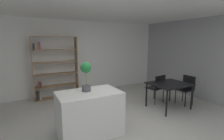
{
  "coord_description": "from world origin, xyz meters",
  "views": [
    {
      "loc": [
        -1.6,
        -2.98,
        1.93
      ],
      "look_at": [
        0.3,
        0.57,
        1.24
      ],
      "focal_mm": 27.45,
      "sensor_mm": 36.0,
      "label": 1
    }
  ],
  "objects": [
    {
      "name": "kitchen_island",
      "position": [
        -0.44,
        0.17,
        0.45
      ],
      "size": [
        1.26,
        0.78,
        0.9
      ],
      "primitive_type": "cube",
      "color": "white",
      "rests_on": "ground_plane"
    },
    {
      "name": "dining_chair_far",
      "position": [
        2.07,
        0.9,
        0.54
      ],
      "size": [
        0.51,
        0.48,
        0.89
      ],
      "rotation": [
        0.0,
        0.0,
        3.28
      ],
      "color": "black",
      "rests_on": "ground_plane"
    },
    {
      "name": "ground_plane",
      "position": [
        0.0,
        0.0,
        0.0
      ],
      "size": [
        9.99,
        9.99,
        0.0
      ],
      "primitive_type": "plane",
      "color": "beige"
    },
    {
      "name": "right_partition_gray",
      "position": [
        3.6,
        0.0,
        1.33
      ],
      "size": [
        0.06,
        6.49,
        2.66
      ],
      "primitive_type": "cube",
      "color": "#9E9EA3",
      "rests_on": "ground_plane"
    },
    {
      "name": "ceiling_slab",
      "position": [
        0.0,
        0.0,
        2.69
      ],
      "size": [
        7.25,
        6.49,
        0.06
      ],
      "color": "white",
      "rests_on": "ground_plane"
    },
    {
      "name": "back_partition",
      "position": [
        0.0,
        3.21,
        1.33
      ],
      "size": [
        7.25,
        0.06,
        2.66
      ],
      "primitive_type": "cube",
      "color": "white",
      "rests_on": "ground_plane"
    },
    {
      "name": "dining_table",
      "position": [
        2.06,
        0.41,
        0.66
      ],
      "size": [
        1.08,
        0.91,
        0.74
      ],
      "color": "black",
      "rests_on": "ground_plane"
    },
    {
      "name": "dining_chair_window_side",
      "position": [
        2.81,
        0.42,
        0.53
      ],
      "size": [
        0.41,
        0.43,
        0.88
      ],
      "rotation": [
        0.0,
        0.0,
        -1.54
      ],
      "color": "black",
      "rests_on": "ground_plane"
    },
    {
      "name": "open_bookshelf",
      "position": [
        -0.68,
        2.9,
        1.03
      ],
      "size": [
        1.44,
        0.31,
        2.06
      ],
      "color": "#997551",
      "rests_on": "ground_plane"
    },
    {
      "name": "potted_plant_on_island",
      "position": [
        -0.46,
        0.27,
        1.28
      ],
      "size": [
        0.22,
        0.22,
        0.6
      ],
      "color": "#4C4C51",
      "rests_on": "kitchen_island"
    }
  ]
}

